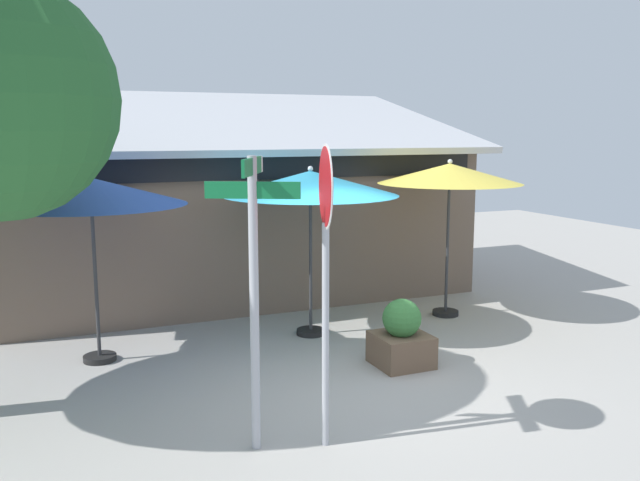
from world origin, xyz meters
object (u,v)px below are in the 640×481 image
at_px(patio_umbrella_royal_blue_left, 91,193).
at_px(sidewalk_planter, 401,337).
at_px(patio_umbrella_teal_center, 310,184).
at_px(patio_umbrella_mustard_right, 450,175).
at_px(stop_sign, 326,238).
at_px(street_sign_post, 254,272).

xyz_separation_m(patio_umbrella_royal_blue_left, sidewalk_planter, (3.69, -1.77, -1.91)).
bearing_deg(sidewalk_planter, patio_umbrella_teal_center, 108.39).
distance_m(patio_umbrella_mustard_right, sidewalk_planter, 3.35).
bearing_deg(stop_sign, patio_umbrella_mustard_right, 43.20).
distance_m(patio_umbrella_royal_blue_left, sidewalk_planter, 4.52).
bearing_deg(patio_umbrella_royal_blue_left, patio_umbrella_teal_center, -0.43).
relative_size(patio_umbrella_royal_blue_left, patio_umbrella_teal_center, 0.97).
height_order(street_sign_post, patio_umbrella_mustard_right, street_sign_post).
height_order(street_sign_post, sidewalk_planter, street_sign_post).
relative_size(patio_umbrella_royal_blue_left, patio_umbrella_mustard_right, 0.97).
relative_size(street_sign_post, patio_umbrella_teal_center, 1.09).
xyz_separation_m(stop_sign, patio_umbrella_royal_blue_left, (-1.83, 3.49, 0.20)).
bearing_deg(stop_sign, sidewalk_planter, 42.67).
distance_m(stop_sign, sidewalk_planter, 3.05).
relative_size(patio_umbrella_teal_center, sidewalk_planter, 2.92).
bearing_deg(street_sign_post, patio_umbrella_teal_center, 59.33).
distance_m(stop_sign, patio_umbrella_royal_blue_left, 3.94).
distance_m(street_sign_post, patio_umbrella_teal_center, 3.82).
bearing_deg(patio_umbrella_royal_blue_left, stop_sign, -62.31).
height_order(street_sign_post, patio_umbrella_royal_blue_left, street_sign_post).
bearing_deg(sidewalk_planter, patio_umbrella_mustard_right, 43.70).
bearing_deg(sidewalk_planter, street_sign_post, -149.15).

